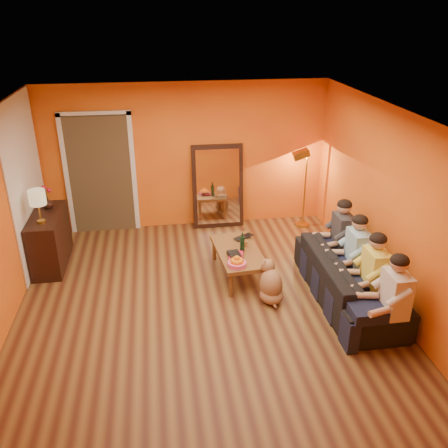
{
  "coord_description": "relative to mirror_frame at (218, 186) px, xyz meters",
  "views": [
    {
      "loc": [
        -0.51,
        -5.36,
        3.75
      ],
      "look_at": [
        0.35,
        0.5,
        1.0
      ],
      "focal_mm": 38.0,
      "sensor_mm": 36.0,
      "label": 1
    }
  ],
  "objects": [
    {
      "name": "room_shell",
      "position": [
        -0.55,
        -2.26,
        0.54
      ],
      "size": [
        5.0,
        5.5,
        2.6
      ],
      "color": "brown",
      "rests_on": "ground"
    },
    {
      "name": "white_accent",
      "position": [
        -3.04,
        -0.88,
        0.54
      ],
      "size": [
        0.02,
        1.9,
        2.58
      ],
      "primitive_type": "cube",
      "color": "white",
      "rests_on": "wall_left"
    },
    {
      "name": "doorway_recess",
      "position": [
        -2.05,
        0.2,
        0.29
      ],
      "size": [
        1.06,
        0.3,
        2.1
      ],
      "primitive_type": "cube",
      "color": "#3F2D19",
      "rests_on": "floor"
    },
    {
      "name": "door_jamb_left",
      "position": [
        -2.62,
        0.08,
        0.29
      ],
      "size": [
        0.08,
        0.06,
        2.2
      ],
      "primitive_type": "cube",
      "color": "white",
      "rests_on": "wall_back"
    },
    {
      "name": "door_jamb_right",
      "position": [
        -1.48,
        0.08,
        0.29
      ],
      "size": [
        0.08,
        0.06,
        2.2
      ],
      "primitive_type": "cube",
      "color": "white",
      "rests_on": "wall_back"
    },
    {
      "name": "door_header",
      "position": [
        -2.05,
        0.08,
        1.36
      ],
      "size": [
        1.22,
        0.06,
        0.08
      ],
      "primitive_type": "cube",
      "color": "white",
      "rests_on": "wall_back"
    },
    {
      "name": "mirror_frame",
      "position": [
        0.0,
        0.0,
        0.0
      ],
      "size": [
        0.92,
        0.27,
        1.51
      ],
      "primitive_type": "cube",
      "rotation": [
        -0.14,
        0.0,
        0.0
      ],
      "color": "black",
      "rests_on": "floor"
    },
    {
      "name": "mirror_glass",
      "position": [
        0.0,
        -0.04,
        0.0
      ],
      "size": [
        0.78,
        0.21,
        1.35
      ],
      "primitive_type": "cube",
      "rotation": [
        -0.14,
        0.0,
        0.0
      ],
      "color": "white",
      "rests_on": "mirror_frame"
    },
    {
      "name": "sideboard",
      "position": [
        -2.79,
        -1.08,
        -0.34
      ],
      "size": [
        0.44,
        1.18,
        0.85
      ],
      "primitive_type": "cube",
      "color": "black",
      "rests_on": "floor"
    },
    {
      "name": "table_lamp",
      "position": [
        -2.79,
        -1.38,
        0.34
      ],
      "size": [
        0.24,
        0.24,
        0.51
      ],
      "primitive_type": null,
      "color": "beige",
      "rests_on": "sideboard"
    },
    {
      "name": "sofa",
      "position": [
        1.45,
        -2.7,
        -0.43
      ],
      "size": [
        2.24,
        0.87,
        0.65
      ],
      "primitive_type": "imported",
      "rotation": [
        0.0,
        0.0,
        1.57
      ],
      "color": "black",
      "rests_on": "floor"
    },
    {
      "name": "coffee_table",
      "position": [
        0.06,
        -1.85,
        -0.55
      ],
      "size": [
        0.72,
        1.27,
        0.42
      ],
      "primitive_type": null,
      "rotation": [
        0.0,
        0.0,
        0.09
      ],
      "color": "brown",
      "rests_on": "floor"
    },
    {
      "name": "floor_lamp",
      "position": [
        1.55,
        -0.28,
        -0.04
      ],
      "size": [
        0.32,
        0.26,
        1.44
      ],
      "primitive_type": null,
      "rotation": [
        0.0,
        0.0,
        -0.08
      ],
      "color": "gold",
      "rests_on": "floor"
    },
    {
      "name": "dog",
      "position": [
        0.39,
        -2.58,
        -0.46
      ],
      "size": [
        0.47,
        0.59,
        0.6
      ],
      "primitive_type": null,
      "rotation": [
        0.0,
        0.0,
        0.33
      ],
      "color": "#965F44",
      "rests_on": "floor"
    },
    {
      "name": "person_far_left",
      "position": [
        1.58,
        -3.7,
        -0.15
      ],
      "size": [
        0.7,
        0.44,
        1.22
      ],
      "primitive_type": null,
      "color": "beige",
      "rests_on": "sofa"
    },
    {
      "name": "person_mid_left",
      "position": [
        1.58,
        -3.15,
        -0.15
      ],
      "size": [
        0.7,
        0.44,
        1.22
      ],
      "primitive_type": null,
      "color": "#DDD149",
      "rests_on": "sofa"
    },
    {
      "name": "person_mid_right",
      "position": [
        1.58,
        -2.6,
        -0.15
      ],
      "size": [
        0.7,
        0.44,
        1.22
      ],
      "primitive_type": null,
      "color": "#8FBFDD",
      "rests_on": "sofa"
    },
    {
      "name": "person_far_right",
      "position": [
        1.58,
        -2.05,
        -0.15
      ],
      "size": [
        0.7,
        0.44,
        1.22
      ],
      "primitive_type": null,
      "color": "#323237",
      "rests_on": "sofa"
    },
    {
      "name": "fruit_bowl",
      "position": [
        -0.04,
        -2.3,
        -0.26
      ],
      "size": [
        0.26,
        0.26,
        0.16
      ],
      "primitive_type": null,
      "color": "#F0548B",
      "rests_on": "coffee_table"
    },
    {
      "name": "wine_bottle",
      "position": [
        0.11,
        -1.9,
        -0.18
      ],
      "size": [
        0.07,
        0.07,
        0.31
      ],
      "primitive_type": "cylinder",
      "color": "black",
      "rests_on": "coffee_table"
    },
    {
      "name": "tumbler",
      "position": [
        0.18,
        -1.73,
        -0.29
      ],
      "size": [
        0.11,
        0.11,
        0.09
      ],
      "primitive_type": "imported",
      "rotation": [
        0.0,
        0.0,
        -0.16
      ],
      "color": "#B27F3F",
      "rests_on": "coffee_table"
    },
    {
      "name": "laptop",
      "position": [
        0.24,
        -1.5,
        -0.33
      ],
      "size": [
        0.39,
        0.35,
        0.03
      ],
      "primitive_type": "imported",
      "rotation": [
        0.0,
        0.0,
        0.53
      ],
      "color": "black",
      "rests_on": "coffee_table"
    },
    {
      "name": "book_lower",
      "position": [
        -0.12,
        -2.05,
        -0.33
      ],
      "size": [
        0.22,
        0.27,
        0.02
      ],
      "primitive_type": "imported",
      "rotation": [
        0.0,
        0.0,
        0.09
      ],
      "color": "black",
      "rests_on": "coffee_table"
    },
    {
      "name": "book_mid",
      "position": [
        -0.11,
        -2.04,
        -0.31
      ],
      "size": [
        0.26,
        0.32,
        0.02
      ],
      "primitive_type": "imported",
      "rotation": [
        0.0,
        0.0,
        -0.25
      ],
      "color": "red",
      "rests_on": "book_lower"
    },
    {
      "name": "book_upper",
      "position": [
        -0.12,
        -2.06,
        -0.28
      ],
      "size": [
        0.2,
        0.25,
        0.02
      ],
      "primitive_type": "imported",
      "rotation": [
        0.0,
        0.0,
        0.14
      ],
      "color": "black",
      "rests_on": "book_mid"
    },
    {
      "name": "vase",
      "position": [
        -2.79,
        -0.83,
        0.18
      ],
      "size": [
        0.17,
        0.17,
        0.18
      ],
      "primitive_type": "imported",
      "color": "black",
      "rests_on": "sideboard"
    },
    {
      "name": "flowers",
      "position": [
        -2.79,
        -0.83,
        0.41
      ],
      "size": [
        0.17,
        0.17,
        0.39
      ],
      "primitive_type": null,
      "color": "red",
      "rests_on": "vase"
    }
  ]
}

